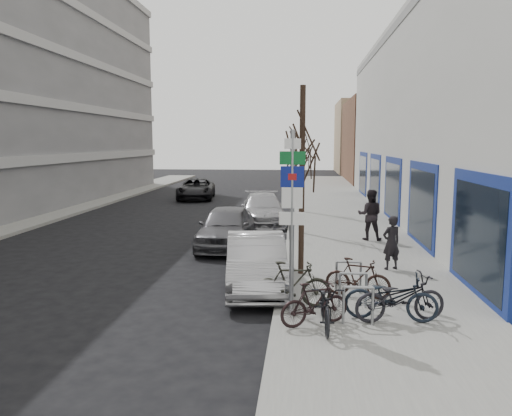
% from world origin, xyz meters
% --- Properties ---
extents(ground, '(120.00, 120.00, 0.00)m').
position_xyz_m(ground, '(0.00, 0.00, 0.00)').
color(ground, black).
rests_on(ground, ground).
extents(sidewalk_east, '(5.00, 70.00, 0.15)m').
position_xyz_m(sidewalk_east, '(4.50, 10.00, 0.07)').
color(sidewalk_east, slate).
rests_on(sidewalk_east, ground).
extents(brick_building_far, '(12.00, 14.00, 8.00)m').
position_xyz_m(brick_building_far, '(13.00, 40.00, 4.00)').
color(brick_building_far, brown).
rests_on(brick_building_far, ground).
extents(tan_building_far, '(13.00, 12.00, 9.00)m').
position_xyz_m(tan_building_far, '(13.50, 55.00, 4.50)').
color(tan_building_far, '#937A5B').
rests_on(tan_building_far, ground).
extents(highway_sign_pole, '(0.55, 0.10, 4.20)m').
position_xyz_m(highway_sign_pole, '(2.40, -0.01, 2.46)').
color(highway_sign_pole, gray).
rests_on(highway_sign_pole, ground).
extents(bike_rack, '(0.66, 2.26, 0.83)m').
position_xyz_m(bike_rack, '(3.80, 0.60, 0.66)').
color(bike_rack, gray).
rests_on(bike_rack, sidewalk_east).
extents(tree_near, '(1.80, 1.80, 5.50)m').
position_xyz_m(tree_near, '(2.60, 3.50, 4.10)').
color(tree_near, black).
rests_on(tree_near, ground).
extents(tree_mid, '(1.80, 1.80, 5.50)m').
position_xyz_m(tree_mid, '(2.60, 10.00, 4.10)').
color(tree_mid, black).
rests_on(tree_mid, ground).
extents(tree_far, '(1.80, 1.80, 5.50)m').
position_xyz_m(tree_far, '(2.60, 16.50, 4.10)').
color(tree_far, black).
rests_on(tree_far, ground).
extents(meter_front, '(0.10, 0.08, 1.27)m').
position_xyz_m(meter_front, '(2.15, 3.00, 0.92)').
color(meter_front, gray).
rests_on(meter_front, sidewalk_east).
extents(meter_mid, '(0.10, 0.08, 1.27)m').
position_xyz_m(meter_mid, '(2.15, 8.50, 0.92)').
color(meter_mid, gray).
rests_on(meter_mid, sidewalk_east).
extents(meter_back, '(0.10, 0.08, 1.27)m').
position_xyz_m(meter_back, '(2.15, 14.00, 0.92)').
color(meter_back, gray).
rests_on(meter_back, sidewalk_east).
extents(bike_near_left, '(0.61, 1.83, 1.11)m').
position_xyz_m(bike_near_left, '(3.12, -0.69, 0.70)').
color(bike_near_left, black).
rests_on(bike_near_left, sidewalk_east).
extents(bike_near_right, '(1.60, 1.10, 0.95)m').
position_xyz_m(bike_near_right, '(2.90, -0.63, 0.62)').
color(bike_near_right, black).
rests_on(bike_near_right, sidewalk_east).
extents(bike_mid_curb, '(2.01, 0.82, 1.19)m').
position_xyz_m(bike_mid_curb, '(4.52, -0.19, 0.75)').
color(bike_mid_curb, black).
rests_on(bike_mid_curb, sidewalk_east).
extents(bike_mid_inner, '(1.88, 0.72, 1.11)m').
position_xyz_m(bike_mid_inner, '(2.41, 0.44, 0.71)').
color(bike_mid_inner, black).
rests_on(bike_mid_inner, sidewalk_east).
extents(bike_far_curb, '(2.06, 1.03, 1.21)m').
position_xyz_m(bike_far_curb, '(4.70, -0.24, 0.75)').
color(bike_far_curb, black).
rests_on(bike_far_curb, sidewalk_east).
extents(bike_far_inner, '(1.70, 0.96, 0.99)m').
position_xyz_m(bike_far_inner, '(4.00, 1.38, 0.65)').
color(bike_far_inner, black).
rests_on(bike_far_inner, sidewalk_east).
extents(parked_car_front, '(2.07, 4.56, 1.45)m').
position_xyz_m(parked_car_front, '(1.40, 2.37, 0.73)').
color(parked_car_front, '#9B9BA0').
rests_on(parked_car_front, ground).
extents(parked_car_mid, '(1.88, 4.58, 1.56)m').
position_xyz_m(parked_car_mid, '(-0.20, 7.54, 0.78)').
color(parked_car_mid, '#535358').
rests_on(parked_car_mid, ground).
extents(parked_car_back, '(2.60, 5.24, 1.46)m').
position_xyz_m(parked_car_back, '(0.74, 12.82, 0.73)').
color(parked_car_back, '#9D9DA2').
rests_on(parked_car_back, ground).
extents(lane_car, '(2.91, 5.32, 1.41)m').
position_xyz_m(lane_car, '(-4.69, 23.10, 0.71)').
color(lane_car, black).
rests_on(lane_car, ground).
extents(pedestrian_near, '(0.70, 0.60, 1.62)m').
position_xyz_m(pedestrian_near, '(5.28, 4.20, 0.96)').
color(pedestrian_near, black).
rests_on(pedestrian_near, sidewalk_east).
extents(pedestrian_far, '(0.80, 0.60, 1.99)m').
position_xyz_m(pedestrian_far, '(5.24, 8.76, 1.15)').
color(pedestrian_far, black).
rests_on(pedestrian_far, sidewalk_east).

